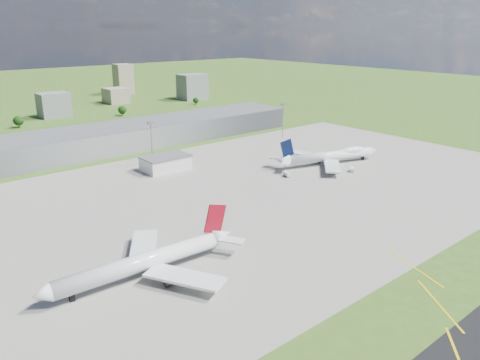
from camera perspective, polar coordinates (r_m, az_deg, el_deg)
ground at (r=313.34m, az=-15.35°, el=2.89°), size 1400.00×1400.00×0.00m
apron at (r=228.02m, az=-1.13°, el=-2.14°), size 360.00×190.00×0.08m
terminal at (r=324.92m, az=-16.59°, el=4.68°), size 300.00×42.00×15.00m
ops_building at (r=273.82m, az=-9.05°, el=2.01°), size 26.00×16.00×8.00m
mast_center at (r=283.06m, az=-10.78°, el=5.32°), size 3.50×2.00×25.90m
mast_east at (r=348.81m, az=5.25°, el=7.97°), size 3.50×2.00×25.90m
airliner_red_twin at (r=160.51m, az=-11.23°, el=-9.71°), size 70.61×55.05×19.39m
airliner_blue_quad at (r=287.49m, az=11.07°, el=2.91°), size 68.46×52.51×18.32m
tug_yellow at (r=173.80m, az=-11.91°, el=-9.05°), size 4.00×3.67×1.75m
van_white_near at (r=260.24m, az=5.73°, el=0.66°), size 3.37×5.22×2.47m
van_white_far at (r=275.83m, az=13.50°, el=1.23°), size 4.68×4.15×2.27m
bldg_c at (r=464.80m, az=-21.75°, el=8.49°), size 26.00×20.00×22.00m
bldg_ce at (r=531.42m, az=-14.91°, el=9.91°), size 22.00×24.00×16.00m
bldg_e at (r=544.15m, az=-5.82°, el=11.24°), size 30.00×22.00×28.00m
bldg_tall_e at (r=601.15m, az=-14.03°, el=11.85°), size 20.00×18.00×36.00m
tree_c at (r=426.11m, az=-25.42°, el=6.54°), size 8.10×8.10×9.90m
tree_e at (r=452.07m, az=-14.17°, el=8.28°), size 7.65×7.65×9.35m
tree_far_e at (r=505.60m, az=-5.41°, el=9.64°), size 6.30×6.30×7.70m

